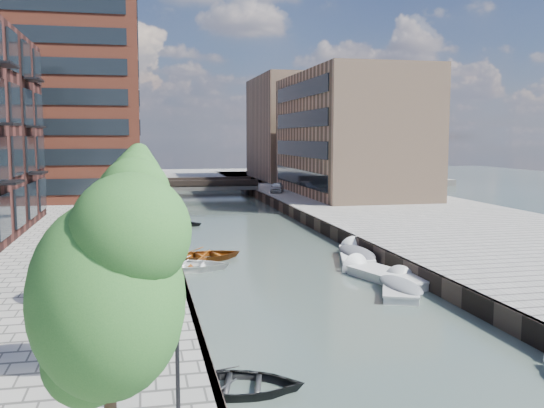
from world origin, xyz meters
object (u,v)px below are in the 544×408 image
object	(u,v)px
tree_5	(133,170)
sloop_0	(235,391)
tree_2	(126,199)
tree_6	(134,165)
tree_1	(121,224)
motorboat_4	(356,255)
tree_3	(130,185)
tree_4	(132,176)
sloop_3	(188,270)
bridge	(204,186)
motorboat_2	(381,277)
sloop_2	(205,260)
sloop_4	(179,226)
tree_0	(107,286)
motorboat_1	(400,288)
car	(277,187)

from	to	relation	value
tree_5	sloop_0	size ratio (longest dim) A/B	1.41
tree_2	tree_6	world-z (taller)	same
tree_1	motorboat_4	world-z (taller)	tree_1
tree_1	tree_3	size ratio (longest dim) A/B	1.00
tree_4	sloop_3	world-z (taller)	tree_4
tree_4	sloop_3	distance (m)	6.91
bridge	motorboat_4	xyz separation A→B (m)	(5.21, -42.13, -1.16)
tree_2	motorboat_2	size ratio (longest dim) A/B	1.01
tree_5	sloop_2	distance (m)	10.11
sloop_0	sloop_4	xyz separation A→B (m)	(0.44, 34.90, 0.00)
motorboat_2	tree_0	bearing A→B (deg)	-122.75
tree_4	tree_6	bearing A→B (deg)	90.00
sloop_0	tree_0	bearing A→B (deg)	171.09
sloop_0	sloop_3	xyz separation A→B (m)	(-0.11, 17.19, 0.00)
sloop_3	sloop_4	xyz separation A→B (m)	(0.55, 17.72, 0.00)
tree_0	tree_5	bearing A→B (deg)	90.00
tree_4	bridge	bearing A→B (deg)	78.00
tree_1	sloop_0	distance (m)	6.24
bridge	sloop_4	bearing A→B (deg)	-100.80
bridge	sloop_3	xyz separation A→B (m)	(-5.40, -43.15, -1.39)
tree_5	motorboat_1	size ratio (longest dim) A/B	1.17
sloop_3	tree_1	bearing A→B (deg)	-179.98
tree_3	motorboat_2	size ratio (longest dim) A/B	1.01
tree_5	car	size ratio (longest dim) A/B	1.67
tree_1	car	bearing A→B (deg)	72.99
bridge	tree_1	bearing A→B (deg)	-97.93
tree_5	sloop_2	xyz separation A→B (m)	(4.38, -7.41, -5.31)
motorboat_1	tree_5	bearing A→B (deg)	127.06
sloop_0	tree_1	bearing A→B (deg)	115.42
tree_2	tree_4	bearing A→B (deg)	90.00
tree_3	tree_5	world-z (taller)	same
tree_6	sloop_4	world-z (taller)	tree_6
sloop_2	car	size ratio (longest dim) A/B	1.34
tree_3	motorboat_4	size ratio (longest dim) A/B	1.00
sloop_2	motorboat_2	bearing A→B (deg)	-142.87
motorboat_2	bridge	bearing A→B (deg)	95.61
sloop_3	motorboat_2	distance (m)	10.98
bridge	sloop_0	distance (m)	60.59
sloop_0	sloop_2	xyz separation A→B (m)	(1.17, 19.93, 0.00)
tree_6	sloop_3	world-z (taller)	tree_6
tree_5	motorboat_4	world-z (taller)	tree_5
sloop_0	sloop_4	size ratio (longest dim) A/B	1.04
motorboat_1	motorboat_2	distance (m)	2.76
motorboat_1	tree_6	bearing A→B (deg)	118.26
bridge	tree_1	distance (m)	61.71
tree_3	sloop_0	bearing A→B (deg)	-76.46
tree_4	sloop_0	world-z (taller)	tree_4
tree_2	car	world-z (taller)	tree_2
tree_2	sloop_3	distance (m)	12.47
bridge	tree_6	world-z (taller)	tree_6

